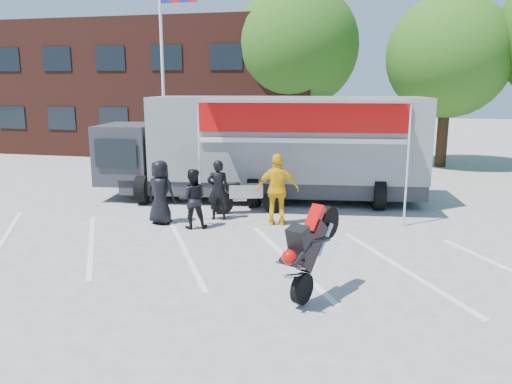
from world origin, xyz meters
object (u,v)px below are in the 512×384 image
at_px(tree_mid, 449,57).
at_px(spectator_leather_b, 218,190).
at_px(stunt_bike_rider, 320,294).
at_px(transporter_truck, 271,199).
at_px(spectator_leather_c, 192,199).
at_px(spectator_leather_a, 160,192).
at_px(parked_motorcycle, 248,213).
at_px(spectator_hivis, 278,190).
at_px(tree_left, 296,46).
at_px(flagpole, 168,51).

distance_m(tree_mid, spectator_leather_b, 13.97).
distance_m(stunt_bike_rider, spectator_leather_b, 5.68).
bearing_deg(stunt_bike_rider, transporter_truck, 132.27).
bearing_deg(spectator_leather_c, transporter_truck, -129.87).
bearing_deg(spectator_leather_a, transporter_truck, -113.97).
relative_size(tree_mid, transporter_truck, 0.73).
xyz_separation_m(parked_motorcycle, spectator_leather_c, (-1.05, -1.80, 0.80)).
distance_m(transporter_truck, spectator_leather_c, 4.07).
xyz_separation_m(tree_mid, transporter_truck, (-6.30, -8.44, -4.94)).
relative_size(transporter_truck, spectator_leather_b, 6.20).
height_order(transporter_truck, spectator_leather_a, spectator_leather_a).
height_order(parked_motorcycle, spectator_hivis, spectator_hivis).
xyz_separation_m(spectator_leather_a, spectator_leather_b, (1.41, 0.75, -0.03)).
xyz_separation_m(tree_left, stunt_bike_rider, (3.09, -16.73, -5.57)).
bearing_deg(parked_motorcycle, stunt_bike_rider, -171.09).
bearing_deg(stunt_bike_rider, spectator_leather_a, 165.85).
bearing_deg(stunt_bike_rider, tree_left, 124.63).
height_order(flagpole, tree_mid, flagpole).
bearing_deg(tree_mid, spectator_hivis, -115.95).
relative_size(spectator_leather_a, spectator_leather_c, 1.10).
xyz_separation_m(flagpole, tree_left, (4.24, 6.00, 0.51)).
bearing_deg(flagpole, spectator_leather_a, -69.70).
height_order(tree_mid, stunt_bike_rider, tree_mid).
relative_size(transporter_truck, spectator_hivis, 5.41).
bearing_deg(tree_mid, spectator_leather_a, -125.90).
relative_size(tree_mid, spectator_leather_c, 4.82).
bearing_deg(stunt_bike_rider, flagpole, 148.52).
bearing_deg(parked_motorcycle, tree_mid, -50.45).
distance_m(flagpole, parked_motorcycle, 8.71).
relative_size(flagpole, transporter_truck, 0.76).
bearing_deg(parked_motorcycle, tree_left, -16.02).
height_order(tree_left, spectator_leather_a, tree_left).
bearing_deg(transporter_truck, tree_left, 87.20).
height_order(flagpole, tree_left, tree_left).
distance_m(tree_mid, stunt_bike_rider, 16.94).
height_order(transporter_truck, spectator_hivis, spectator_hivis).
distance_m(spectator_leather_b, spectator_hivis, 1.74).
xyz_separation_m(tree_left, spectator_leather_a, (-1.67, -12.97, -4.69)).
xyz_separation_m(parked_motorcycle, spectator_leather_b, (-0.64, -0.83, 0.85)).
bearing_deg(spectator_hivis, spectator_leather_c, 11.62).
xyz_separation_m(tree_mid, stunt_bike_rider, (-3.91, -15.73, -4.94)).
xyz_separation_m(tree_mid, spectator_leather_a, (-8.67, -11.97, -4.07)).
bearing_deg(parked_motorcycle, spectator_leather_b, 124.40).
distance_m(spectator_leather_c, spectator_hivis, 2.29).
height_order(tree_left, spectator_hivis, tree_left).
height_order(tree_mid, spectator_leather_c, tree_mid).
bearing_deg(spectator_leather_b, tree_left, -102.42).
height_order(flagpole, spectator_hivis, flagpole).
xyz_separation_m(tree_mid, spectator_leather_b, (-7.26, -11.22, -4.09)).
bearing_deg(tree_mid, parked_motorcycle, -122.51).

